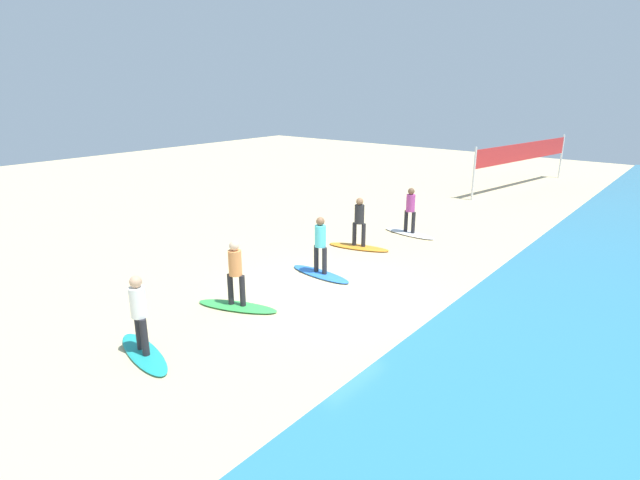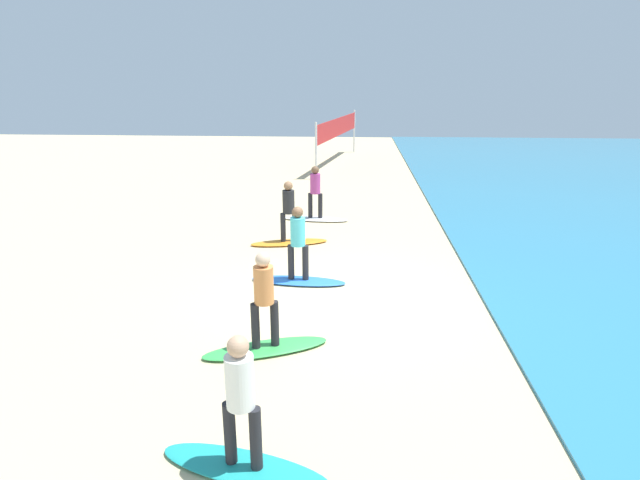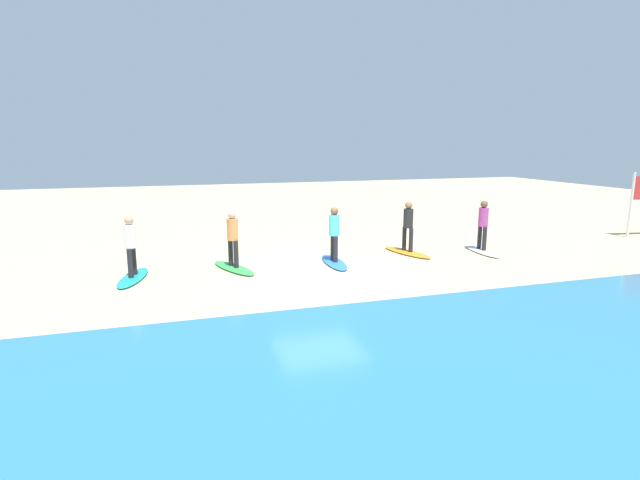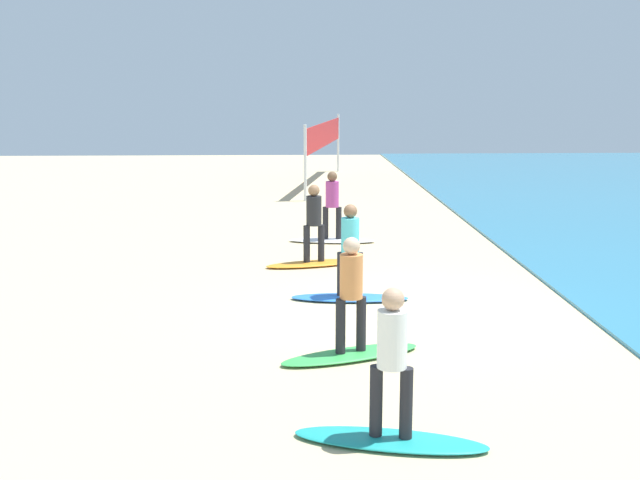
% 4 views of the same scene
% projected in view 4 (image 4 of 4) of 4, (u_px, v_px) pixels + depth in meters
% --- Properties ---
extents(ground_plane, '(60.00, 60.00, 0.00)m').
position_uv_depth(ground_plane, '(403.00, 311.00, 13.39)').
color(ground_plane, '#CCB789').
extents(surfboard_white, '(0.77, 2.15, 0.09)m').
position_uv_depth(surfboard_white, '(332.00, 240.00, 19.21)').
color(surfboard_white, white).
rests_on(surfboard_white, ground).
extents(surfer_white, '(0.32, 0.46, 1.64)m').
position_uv_depth(surfer_white, '(332.00, 200.00, 19.02)').
color(surfer_white, '#232328').
rests_on(surfer_white, surfboard_white).
extents(surfboard_orange, '(1.09, 2.17, 0.09)m').
position_uv_depth(surfboard_orange, '(314.00, 263.00, 16.75)').
color(surfboard_orange, orange).
rests_on(surfboard_orange, ground).
extents(surfer_orange, '(0.32, 0.45, 1.64)m').
position_uv_depth(surfer_orange, '(314.00, 217.00, 16.55)').
color(surfer_orange, '#232328').
rests_on(surfer_orange, surfboard_orange).
extents(surfboard_blue, '(0.71, 2.13, 0.09)m').
position_uv_depth(surfboard_blue, '(350.00, 298.00, 14.07)').
color(surfboard_blue, blue).
rests_on(surfboard_blue, ground).
extents(surfer_blue, '(0.32, 0.46, 1.64)m').
position_uv_depth(surfer_blue, '(350.00, 243.00, 13.88)').
color(surfer_blue, '#232328').
rests_on(surfer_blue, surfboard_blue).
extents(surfboard_green, '(1.28, 2.16, 0.09)m').
position_uv_depth(surfboard_green, '(351.00, 354.00, 11.12)').
color(surfboard_green, green).
rests_on(surfboard_green, ground).
extents(surfer_green, '(0.32, 0.44, 1.64)m').
position_uv_depth(surfer_green, '(351.00, 286.00, 10.92)').
color(surfer_green, '#232328').
rests_on(surfer_green, surfboard_green).
extents(surfboard_teal, '(1.03, 2.17, 0.09)m').
position_uv_depth(surfboard_teal, '(390.00, 440.00, 8.44)').
color(surfboard_teal, teal).
rests_on(surfboard_teal, ground).
extents(surfer_teal, '(0.32, 0.45, 1.64)m').
position_uv_depth(surfer_teal, '(392.00, 352.00, 8.25)').
color(surfer_teal, '#232328').
rests_on(surfer_teal, surfboard_teal).
extents(volleyball_net, '(8.95, 1.71, 2.50)m').
position_uv_depth(volleyball_net, '(324.00, 137.00, 30.03)').
color(volleyball_net, silver).
rests_on(volleyball_net, ground).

